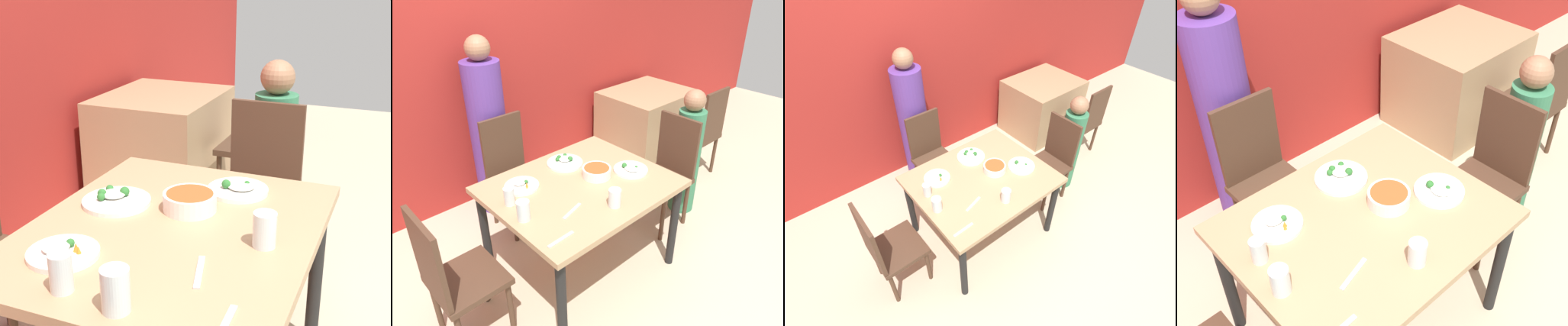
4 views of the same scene
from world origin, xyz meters
The scene contains 19 objects.
ground_plane centered at (0.00, 0.00, 0.00)m, with size 10.00×10.00×0.00m, color beige.
wall_back centered at (0.00, 1.43, 1.35)m, with size 10.00×0.06×2.70m.
dining_table centered at (0.00, 0.00, 0.67)m, with size 1.19×0.98×0.76m.
chair_adult_spot centered at (-0.03, 0.84, 0.52)m, with size 0.40×0.40×0.97m.
chair_child_spot centered at (0.94, -0.06, 0.52)m, with size 0.40×0.40×0.97m.
chair_empty_left centered at (-0.94, 0.04, 0.52)m, with size 0.40×0.40×0.97m.
person_adult centered at (-0.03, 1.16, 0.73)m, with size 0.32×0.32×1.58m.
person_child centered at (1.22, -0.06, 0.55)m, with size 0.23×0.23×1.16m.
bowl_curry centered at (0.15, 0.00, 0.79)m, with size 0.20×0.20×0.07m.
plate_rice_adult centered at (0.38, -0.12, 0.77)m, with size 0.25×0.25×0.05m.
plate_rice_child centered at (-0.32, 0.24, 0.77)m, with size 0.23×0.23×0.05m.
plate_noodles centered at (0.10, 0.29, 0.77)m, with size 0.26×0.26×0.06m.
glass_water_tall centered at (-0.01, -0.33, 0.82)m, with size 0.08×0.08×0.12m.
glass_water_short centered at (-0.48, 0.13, 0.81)m, with size 0.07×0.07×0.12m.
glass_water_center centered at (-0.50, -0.06, 0.82)m, with size 0.08×0.08×0.13m.
fork_steel centered at (-0.25, -0.20, 0.76)m, with size 0.18×0.07×0.01m.
spoon_steel centered at (-0.46, -0.35, 0.76)m, with size 0.18×0.03×0.01m.
background_table centered at (1.85, 0.93, 0.38)m, with size 0.93×0.79×0.76m.
chair_background centered at (1.85, 0.19, 0.52)m, with size 0.40×0.40×0.97m.
Camera 3 is at (-1.23, -1.51, 2.65)m, focal length 28.00 mm.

